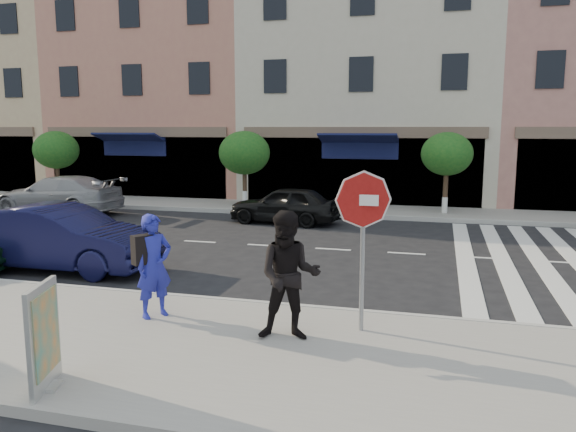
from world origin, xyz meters
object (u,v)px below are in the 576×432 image
object	(u,v)px
photographer	(154,266)
walker	(289,276)
poster_board	(44,338)
car_far_left	(58,195)
car_near_mid	(60,238)
car_far_mid	(285,205)
stop_sign	(363,216)

from	to	relation	value
photographer	walker	size ratio (longest dim) A/B	0.89
walker	poster_board	distance (m)	3.44
poster_board	car_far_left	size ratio (longest dim) A/B	0.26
car_near_mid	car_far_mid	bearing A→B (deg)	-24.04
walker	car_far_left	xyz separation A→B (m)	(-12.23, 10.72, -0.39)
car_near_mid	photographer	bearing A→B (deg)	-125.82
stop_sign	poster_board	xyz separation A→B (m)	(-3.47, -3.01, -1.20)
photographer	car_far_left	distance (m)	14.21
car_far_left	stop_sign	bearing A→B (deg)	54.57
stop_sign	car_far_left	xyz separation A→B (m)	(-13.24, 10.09, -1.25)
photographer	poster_board	bearing A→B (deg)	-144.88
stop_sign	car_near_mid	world-z (taller)	stop_sign
photographer	car_far_mid	bearing A→B (deg)	38.33
car_near_mid	car_far_left	bearing A→B (deg)	36.91
photographer	car_near_mid	size ratio (longest dim) A/B	0.38
stop_sign	photographer	bearing A→B (deg)	-178.48
poster_board	car_far_mid	xyz separation A→B (m)	(-0.64, 13.31, -0.13)
car_far_left	walker	bearing A→B (deg)	50.64
photographer	walker	bearing A→B (deg)	-64.19
walker	car_far_mid	size ratio (longest dim) A/B	0.51
walker	poster_board	xyz separation A→B (m)	(-2.46, -2.38, -0.34)
photographer	poster_board	distance (m)	2.79
stop_sign	poster_board	world-z (taller)	stop_sign
poster_board	car_far_left	bearing A→B (deg)	110.03
photographer	car_near_mid	xyz separation A→B (m)	(-3.98, 2.80, -0.26)
walker	car_far_mid	distance (m)	11.37
poster_board	car_near_mid	world-z (taller)	car_near_mid
stop_sign	car_far_mid	distance (m)	11.17
photographer	car_far_mid	size ratio (longest dim) A/B	0.46
walker	car_near_mid	bearing A→B (deg)	142.26
photographer	stop_sign	bearing A→B (deg)	-51.23
stop_sign	car_far_left	distance (m)	16.69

